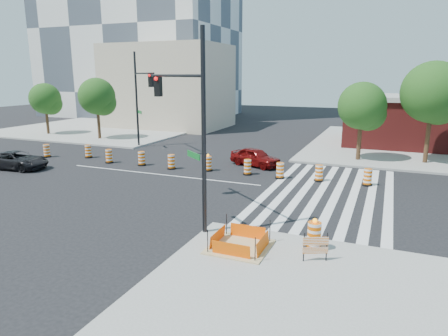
{
  "coord_description": "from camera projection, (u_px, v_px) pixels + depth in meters",
  "views": [
    {
      "loc": [
        13.78,
        -22.02,
        6.47
      ],
      "look_at": [
        5.51,
        -2.13,
        1.4
      ],
      "focal_mm": 32.0,
      "sensor_mm": 36.0,
      "label": 1
    }
  ],
  "objects": [
    {
      "name": "ground",
      "position": [
        160.0,
        174.0,
        26.43
      ],
      "size": [
        120.0,
        120.0,
        0.0
      ],
      "primitive_type": "plane",
      "color": "black",
      "rests_on": "ground"
    },
    {
      "name": "sidewalk_ne",
      "position": [
        438.0,
        147.0,
        35.86
      ],
      "size": [
        22.0,
        22.0,
        0.15
      ],
      "primitive_type": "cube",
      "color": "gray",
      "rests_on": "ground"
    },
    {
      "name": "sidewalk_nw",
      "position": [
        111.0,
        127.0,
        49.32
      ],
      "size": [
        22.0,
        22.0,
        0.15
      ],
      "primitive_type": "cube",
      "color": "gray",
      "rests_on": "ground"
    },
    {
      "name": "crosswalk_east",
      "position": [
        328.0,
        193.0,
        22.33
      ],
      "size": [
        6.75,
        13.5,
        0.01
      ],
      "color": "silver",
      "rests_on": "ground"
    },
    {
      "name": "lane_centerline",
      "position": [
        160.0,
        174.0,
        26.43
      ],
      "size": [
        14.0,
        0.12,
        0.01
      ],
      "primitive_type": "cube",
      "color": "silver",
      "rests_on": "ground"
    },
    {
      "name": "excavation_pit",
      "position": [
        240.0,
        246.0,
        14.92
      ],
      "size": [
        2.2,
        2.2,
        0.9
      ],
      "color": "tan",
      "rests_on": "ground"
    },
    {
      "name": "brick_storefront",
      "position": [
        441.0,
        122.0,
        35.34
      ],
      "size": [
        16.5,
        8.5,
        4.6
      ],
      "color": "maroon",
      "rests_on": "ground"
    },
    {
      "name": "beige_midrise",
      "position": [
        169.0,
        86.0,
        49.54
      ],
      "size": [
        14.0,
        10.0,
        10.0
      ],
      "primitive_type": "cube",
      "color": "#BBA88F",
      "rests_on": "ground"
    },
    {
      "name": "red_coupe",
      "position": [
        255.0,
        157.0,
        28.74
      ],
      "size": [
        4.15,
        2.76,
        1.31
      ],
      "primitive_type": "imported",
      "rotation": [
        0.0,
        0.0,
        1.23
      ],
      "color": "#5D0808",
      "rests_on": "ground"
    },
    {
      "name": "dark_suv",
      "position": [
        17.0,
        160.0,
        27.9
      ],
      "size": [
        4.62,
        2.49,
        1.23
      ],
      "primitive_type": "imported",
      "rotation": [
        0.0,
        0.0,
        1.67
      ],
      "color": "black",
      "rests_on": "ground"
    },
    {
      "name": "signal_pole_se",
      "position": [
        186.0,
        111.0,
        16.8
      ],
      "size": [
        4.83,
        3.96,
        8.08
      ],
      "rotation": [
        0.0,
        0.0,
        2.46
      ],
      "color": "black",
      "rests_on": "ground"
    },
    {
      "name": "signal_pole_nw",
      "position": [
        141.0,
        91.0,
        33.91
      ],
      "size": [
        4.69,
        4.33,
        8.26
      ],
      "rotation": [
        0.0,
        0.0,
        -0.74
      ],
      "color": "black",
      "rests_on": "ground"
    },
    {
      "name": "pit_drum",
      "position": [
        314.0,
        237.0,
        14.62
      ],
      "size": [
        0.63,
        0.63,
        1.23
      ],
      "color": "black",
      "rests_on": "ground"
    },
    {
      "name": "barricade",
      "position": [
        315.0,
        245.0,
        13.73
      ],
      "size": [
        0.83,
        0.42,
        1.05
      ],
      "rotation": [
        0.0,
        0.0,
        0.44
      ],
      "color": "#DC5B04",
      "rests_on": "ground"
    },
    {
      "name": "tree_north_a",
      "position": [
        46.0,
        100.0,
        42.8
      ],
      "size": [
        3.29,
        3.28,
        5.57
      ],
      "color": "#382314",
      "rests_on": "ground"
    },
    {
      "name": "tree_north_b",
      "position": [
        98.0,
        98.0,
        39.57
      ],
      "size": [
        3.62,
        3.62,
        6.16
      ],
      "color": "#382314",
      "rests_on": "ground"
    },
    {
      "name": "tree_north_c",
      "position": [
        362.0,
        109.0,
        29.52
      ],
      "size": [
        3.53,
        3.51,
        5.96
      ],
      "color": "#382314",
      "rests_on": "ground"
    },
    {
      "name": "tree_north_d",
      "position": [
        433.0,
        96.0,
        28.29
      ],
      "size": [
        4.37,
        4.37,
        7.42
      ],
      "color": "#382314",
      "rests_on": "ground"
    },
    {
      "name": "median_drum_0",
      "position": [
        47.0,
        151.0,
        31.86
      ],
      "size": [
        0.6,
        0.6,
        1.02
      ],
      "color": "black",
      "rests_on": "ground"
    },
    {
      "name": "median_drum_1",
      "position": [
        88.0,
        152.0,
        31.63
      ],
      "size": [
        0.6,
        0.6,
        1.02
      ],
      "color": "black",
      "rests_on": "ground"
    },
    {
      "name": "median_drum_2",
      "position": [
        109.0,
        157.0,
        29.77
      ],
      "size": [
        0.6,
        0.6,
        1.02
      ],
      "color": "black",
      "rests_on": "ground"
    },
    {
      "name": "median_drum_3",
      "position": [
        142.0,
        159.0,
        28.94
      ],
      "size": [
        0.6,
        0.6,
        1.02
      ],
      "color": "black",
      "rests_on": "ground"
    },
    {
      "name": "median_drum_4",
      "position": [
        171.0,
        162.0,
        27.84
      ],
      "size": [
        0.6,
        0.6,
        1.02
      ],
      "color": "black",
      "rests_on": "ground"
    },
    {
      "name": "median_drum_5",
      "position": [
        208.0,
        164.0,
        27.3
      ],
      "size": [
        0.6,
        0.6,
        1.18
      ],
      "color": "black",
      "rests_on": "ground"
    },
    {
      "name": "median_drum_6",
      "position": [
        248.0,
        168.0,
        26.26
      ],
      "size": [
        0.6,
        0.6,
        1.02
      ],
      "color": "black",
      "rests_on": "ground"
    },
    {
      "name": "median_drum_7",
      "position": [
        280.0,
        171.0,
        25.31
      ],
      "size": [
        0.6,
        0.6,
        1.02
      ],
      "color": "black",
      "rests_on": "ground"
    },
    {
      "name": "median_drum_8",
      "position": [
        319.0,
        174.0,
        24.67
      ],
      "size": [
        0.6,
        0.6,
        1.02
      ],
      "color": "black",
      "rests_on": "ground"
    },
    {
      "name": "median_drum_9",
      "position": [
        368.0,
        178.0,
        23.68
      ],
      "size": [
        0.6,
        0.6,
        1.02
      ],
      "color": "black",
      "rests_on": "ground"
    }
  ]
}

